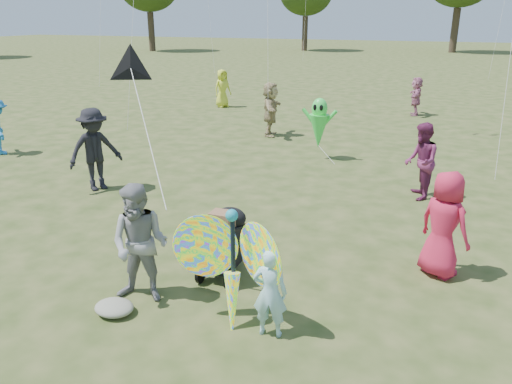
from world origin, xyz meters
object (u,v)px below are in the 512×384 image
crowd_d (271,109)px  crowd_e (421,161)px  crowd_j (416,96)px  crowd_a (444,224)px  adult_man (140,244)px  crowd_g (222,88)px  crowd_b (95,150)px  alien_kite (319,125)px  butterfly_kite (232,267)px  jogging_stroller (225,238)px  child_girl (270,293)px

crowd_d → crowd_e: size_ratio=1.05×
crowd_j → crowd_a: bearing=-0.4°
adult_man → crowd_g: size_ratio=1.06×
crowd_g → crowd_j: bearing=-49.9°
crowd_a → crowd_b: bearing=22.9°
crowd_a → alien_kite: (-3.52, 5.88, 0.12)m
crowd_g → alien_kite: 9.15m
crowd_g → butterfly_kite: bearing=-122.3°
crowd_b → butterfly_kite: 6.41m
crowd_d → jogging_stroller: crowd_d is taller
child_girl → adult_man: (-1.98, 0.13, 0.27)m
butterfly_kite → adult_man: bearing=178.0°
alien_kite → jogging_stroller: bearing=-87.0°
adult_man → butterfly_kite: 1.43m
child_girl → crowd_e: (1.36, 6.01, 0.25)m
adult_man → crowd_d: 10.63m
crowd_j → crowd_b: bearing=-33.2°
crowd_g → crowd_a: bearing=-110.3°
crowd_b → butterfly_kite: bearing=-95.6°
crowd_a → crowd_d: bearing=-21.4°
crowd_b → child_girl: bearing=-93.4°
butterfly_kite → crowd_b: bearing=143.7°
butterfly_kite → child_girl: bearing=-8.6°
crowd_b → crowd_g: (-2.01, 11.25, -0.14)m
crowd_a → crowd_g: crowd_a is taller
crowd_b → crowd_d: bearing=15.1°
crowd_d → alien_kite: size_ratio=1.04×
crowd_b → crowd_j: 13.83m
crowd_e → alien_kite: (-2.93, 2.35, 0.11)m
crowd_a → crowd_e: 3.58m
crowd_j → butterfly_kite: size_ratio=0.85×
child_girl → crowd_j: (0.44, 16.26, 0.17)m
adult_man → crowd_d: (-1.84, 10.47, 0.03)m
crowd_b → butterfly_kite: size_ratio=1.07×
jogging_stroller → crowd_a: bearing=21.2°
crowd_e → crowd_g: bearing=-148.3°
crowd_a → crowd_d: crowd_d is taller
crowd_d → crowd_j: size_ratio=1.17×
crowd_b → butterfly_kite: (5.16, -3.80, -0.14)m
crowd_e → jogging_stroller: size_ratio=1.57×
adult_man → crowd_g: (-5.75, 15.00, -0.05)m
crowd_j → jogging_stroller: (-1.64, -15.01, -0.16)m
crowd_a → crowd_g: size_ratio=1.04×
alien_kite → crowd_b: bearing=-132.8°
crowd_e → alien_kite: 3.76m
crowd_e → crowd_d: bearing=-144.8°
crowd_d → butterfly_kite: size_ratio=1.00×
adult_man → alien_kite: bearing=78.3°
crowd_b → crowd_j: crowd_b is taller
child_girl → crowd_e: 6.17m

